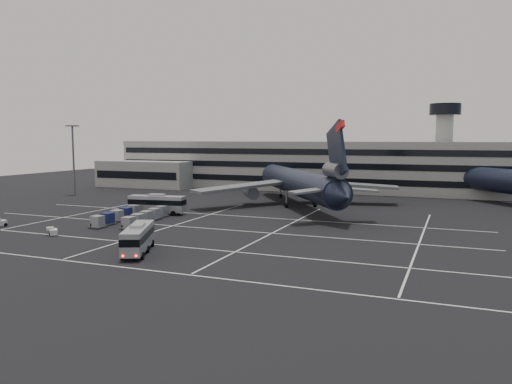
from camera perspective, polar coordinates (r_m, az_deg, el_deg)
ground at (r=79.95m, az=-7.29°, el=-4.59°), size 260.00×260.00×0.00m
lane_markings at (r=80.11m, az=-6.45°, el=-4.56°), size 90.00×55.62×0.01m
terminal at (r=145.84m, az=5.45°, el=3.00°), size 125.00×26.00×24.00m
hills at (r=240.82m, az=16.98°, el=-0.55°), size 352.00×180.00×44.00m
lightpole_left at (r=139.52m, az=-20.17°, el=4.52°), size 2.40×2.40×18.28m
trijet_main at (r=108.87m, az=4.93°, el=1.07°), size 40.63×50.78×18.08m
bus_near at (r=66.71m, az=-13.32°, el=-5.03°), size 6.72×10.89×3.82m
bus_far at (r=99.68m, az=-11.24°, el=-1.26°), size 11.59×4.16×4.00m
tug_b at (r=82.90m, az=-22.14°, el=-4.22°), size 2.28×2.23×1.28m
uld_cluster at (r=91.49m, az=-14.04°, el=-2.73°), size 10.30×16.98×2.07m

